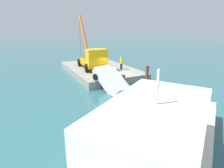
# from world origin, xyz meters

# --- Properties ---
(ground) EXTENTS (200.00, 200.00, 0.00)m
(ground) POSITION_xyz_m (0.00, 0.00, 0.00)
(ground) COLOR #2D6066
(dock) EXTENTS (12.17, 7.33, 0.81)m
(dock) POSITION_xyz_m (-4.20, 0.00, 0.40)
(dock) COLOR gray
(dock) RESTS_ON ground
(crane_truck) EXTENTS (9.02, 3.05, 6.85)m
(crane_truck) POSITION_xyz_m (-3.49, -1.12, 2.17)
(crane_truck) COLOR orange
(crane_truck) RESTS_ON dock
(dock_worker) EXTENTS (0.34, 0.34, 1.69)m
(dock_worker) POSITION_xyz_m (-1.70, 1.86, 1.67)
(dock_worker) COLOR black
(dock_worker) RESTS_ON dock
(salvaged_car) EXTENTS (4.52, 3.07, 3.42)m
(salvaged_car) POSITION_xyz_m (3.07, -1.59, 0.67)
(salvaged_car) COLOR silver
(salvaged_car) RESTS_ON ground
(moored_yacht) EXTENTS (11.72, 14.79, 6.38)m
(moored_yacht) POSITION_xyz_m (11.78, -3.05, 0.50)
(moored_yacht) COLOR beige
(moored_yacht) RESTS_ON ground
(piling_near) EXTENTS (0.32, 0.32, 1.47)m
(piling_near) POSITION_xyz_m (2.76, -2.35, 0.73)
(piling_near) COLOR brown
(piling_near) RESTS_ON ground
(piling_mid) EXTENTS (0.41, 0.41, 1.33)m
(piling_mid) POSITION_xyz_m (2.48, -0.27, 0.66)
(piling_mid) COLOR brown
(piling_mid) RESTS_ON ground
(piling_far) EXTENTS (0.37, 0.37, 1.97)m
(piling_far) POSITION_xyz_m (2.50, 2.60, 0.99)
(piling_far) COLOR brown
(piling_far) RESTS_ON ground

